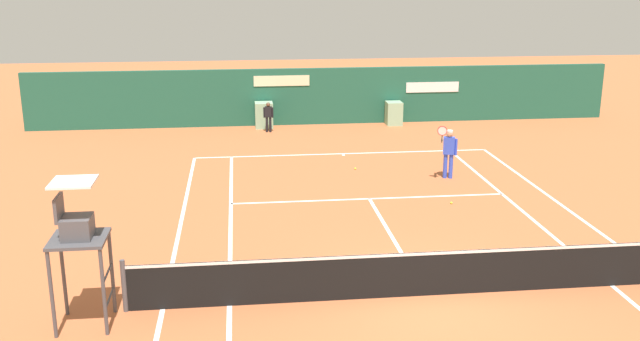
# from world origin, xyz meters

# --- Properties ---
(ground_plane) EXTENTS (80.00, 80.00, 0.01)m
(ground_plane) POSITION_xyz_m (-0.00, 0.58, 0.00)
(ground_plane) COLOR #BC6038
(tennis_net) EXTENTS (12.10, 0.10, 1.07)m
(tennis_net) POSITION_xyz_m (0.00, 0.00, 0.51)
(tennis_net) COLOR #4C4C51
(tennis_net) RESTS_ON ground_plane
(sponsor_back_wall) EXTENTS (25.00, 1.02, 2.41)m
(sponsor_back_wall) POSITION_xyz_m (-0.01, 16.96, 1.16)
(sponsor_back_wall) COLOR #1E5642
(sponsor_back_wall) RESTS_ON ground_plane
(umpire_chair) EXTENTS (1.00, 1.00, 2.81)m
(umpire_chair) POSITION_xyz_m (-6.67, -0.45, 1.83)
(umpire_chair) COLOR #47474C
(umpire_chair) RESTS_ON ground_plane
(player_on_baseline) EXTENTS (0.77, 0.65, 1.81)m
(player_on_baseline) POSITION_xyz_m (2.86, 8.20, 0.95)
(player_on_baseline) COLOR blue
(player_on_baseline) RESTS_ON ground_plane
(ball_kid_left_post) EXTENTS (0.41, 0.20, 1.24)m
(ball_kid_left_post) POSITION_xyz_m (-2.49, 15.61, 0.71)
(ball_kid_left_post) COLOR black
(ball_kid_left_post) RESTS_ON ground_plane
(tennis_ball_near_service_line) EXTENTS (0.07, 0.07, 0.07)m
(tennis_ball_near_service_line) POSITION_xyz_m (0.11, 9.55, 0.03)
(tennis_ball_near_service_line) COLOR #CCE033
(tennis_ball_near_service_line) RESTS_ON ground_plane
(tennis_ball_by_sideline) EXTENTS (0.07, 0.07, 0.07)m
(tennis_ball_by_sideline) POSITION_xyz_m (2.23, 5.66, 0.03)
(tennis_ball_by_sideline) COLOR #CCE033
(tennis_ball_by_sideline) RESTS_ON ground_plane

